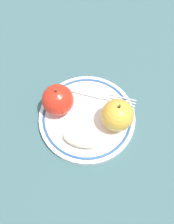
# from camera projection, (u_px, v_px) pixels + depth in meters

# --- Properties ---
(ground_plane) EXTENTS (2.00, 2.00, 0.00)m
(ground_plane) POSITION_uv_depth(u_px,v_px,m) (81.00, 122.00, 0.60)
(ground_plane) COLOR #3B5D61
(plate) EXTENTS (0.23, 0.23, 0.02)m
(plate) POSITION_uv_depth(u_px,v_px,m) (87.00, 117.00, 0.59)
(plate) COLOR white
(plate) RESTS_ON ground_plane
(apple_red_whole) EXTENTS (0.07, 0.07, 0.08)m
(apple_red_whole) POSITION_uv_depth(u_px,v_px,m) (58.00, 100.00, 0.56)
(apple_red_whole) COLOR red
(apple_red_whole) RESTS_ON plate
(apple_second_whole) EXTENTS (0.07, 0.07, 0.08)m
(apple_second_whole) POSITION_uv_depth(u_px,v_px,m) (117.00, 115.00, 0.55)
(apple_second_whole) COLOR gold
(apple_second_whole) RESTS_ON plate
(apple_slice_front) EXTENTS (0.05, 0.08, 0.03)m
(apple_slice_front) POSITION_uv_depth(u_px,v_px,m) (81.00, 140.00, 0.54)
(apple_slice_front) COLOR #F7ECC9
(apple_slice_front) RESTS_ON plate
(fork) EXTENTS (0.05, 0.19, 0.00)m
(fork) POSITION_uv_depth(u_px,v_px,m) (95.00, 95.00, 0.61)
(fork) COLOR silver
(fork) RESTS_ON plate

